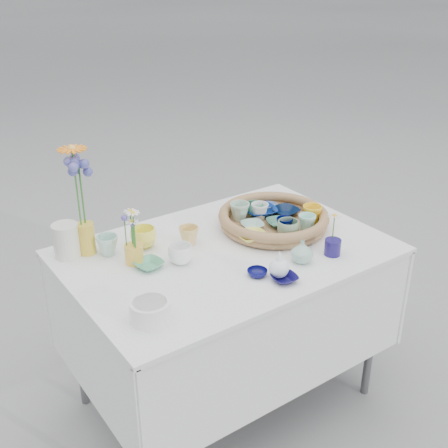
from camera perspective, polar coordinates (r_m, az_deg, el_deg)
ground at (r=2.69m, az=0.26°, el=-17.12°), size 80.00×80.00×0.00m
display_table at (r=2.69m, az=0.26°, el=-17.12°), size 1.26×0.86×0.77m
wicker_tray at (r=2.41m, az=5.04°, el=0.48°), size 0.47×0.47×0.08m
tray_ceramic_0 at (r=2.49m, az=3.72°, el=1.30°), size 0.17×0.17×0.03m
tray_ceramic_1 at (r=2.50m, az=6.26°, el=1.25°), size 0.12×0.12×0.03m
tray_ceramic_2 at (r=2.44m, az=8.93°, el=0.99°), size 0.11×0.11×0.08m
tray_ceramic_3 at (r=2.40m, az=5.59°, el=0.11°), size 0.13×0.13×0.03m
tray_ceramic_4 at (r=2.30m, az=6.52°, el=-0.48°), size 0.09×0.09×0.07m
tray_ceramic_5 at (r=2.37m, az=2.90°, el=-0.13°), size 0.12×0.12×0.02m
tray_ceramic_6 at (r=2.43m, az=1.61°, el=1.27°), size 0.11×0.11×0.08m
tray_ceramic_7 at (r=2.45m, az=3.65°, el=1.30°), size 0.10×0.10×0.07m
tray_ceramic_8 at (r=2.55m, az=4.61°, el=1.78°), size 0.09×0.09×0.02m
tray_ceramic_9 at (r=2.34m, az=6.15°, el=-0.11°), size 0.08×0.08×0.06m
tray_ceramic_10 at (r=2.27m, az=2.85°, el=-1.28°), size 0.14×0.14×0.03m
tray_ceramic_11 at (r=2.36m, az=8.42°, el=0.13°), size 0.09×0.09×0.07m
tray_ceramic_12 at (r=2.48m, az=3.15°, el=1.50°), size 0.09×0.09×0.06m
loose_ceramic_0 at (r=2.27m, az=-8.18°, el=-1.35°), size 0.13×0.13×0.08m
loose_ceramic_1 at (r=2.27m, az=-3.59°, el=-1.16°), size 0.09×0.09×0.07m
loose_ceramic_2 at (r=2.13m, az=-7.66°, el=-4.11°), size 0.12×0.12×0.03m
loose_ceramic_3 at (r=2.13m, az=-4.43°, el=-3.07°), size 0.12×0.12×0.07m
loose_ceramic_4 at (r=2.06m, az=3.40°, el=-4.98°), size 0.09×0.09×0.02m
loose_ceramic_5 at (r=2.23m, az=-11.74°, el=-2.13°), size 0.09×0.09×0.08m
loose_ceramic_6 at (r=2.04m, az=6.15°, el=-5.51°), size 0.11×0.11×0.02m
fluted_bowl at (r=1.83m, az=-7.51°, el=-8.73°), size 0.14×0.14×0.07m
bud_vase_paleblue at (r=2.04m, az=5.62°, el=-4.00°), size 0.07×0.07×0.11m
bud_vase_seafoam at (r=2.15m, az=7.93°, el=-2.76°), size 0.10×0.10×0.09m
bud_vase_cobalt at (r=2.23m, az=10.97°, el=-2.33°), size 0.07×0.07×0.06m
single_daisy at (r=2.21m, az=11.07°, el=-0.30°), size 0.08×0.08×0.11m
tall_vase_yellow at (r=2.25m, az=-13.81°, el=-1.43°), size 0.08×0.08×0.13m
gerbera at (r=2.16m, az=-14.74°, el=3.56°), size 0.14×0.14×0.32m
hydrangea at (r=2.19m, az=-14.22°, el=2.86°), size 0.11×0.11×0.32m
white_pitcher at (r=2.25m, az=-15.73°, el=-1.63°), size 0.16×0.12×0.14m
daisy_cup at (r=2.15m, az=-9.12°, el=-3.02°), size 0.09×0.09×0.08m
daisy_posy at (r=2.10m, az=-9.35°, el=-0.43°), size 0.10×0.10×0.15m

